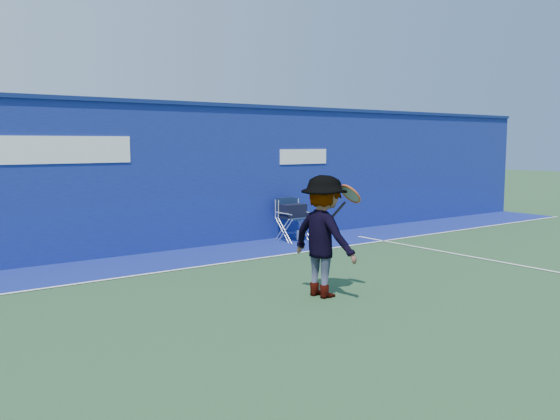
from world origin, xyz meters
TOP-DOWN VIEW (x-y plane):
  - ground at (0.00, 0.00)m, footprint 80.00×80.00m
  - stadium_wall at (-0.00, 5.20)m, footprint 24.00×0.50m
  - out_of_bounds_strip at (0.00, 4.10)m, footprint 24.00×1.80m
  - court_lines at (0.00, 0.60)m, footprint 24.00×12.00m
  - directors_chair_left at (2.93, 4.57)m, footprint 0.57×0.53m
  - directors_chair_right at (2.91, 4.44)m, footprint 0.57×0.51m
  - water_bottle at (3.04, 4.49)m, footprint 0.07×0.07m
  - tennis_player at (0.25, 0.34)m, footprint 0.93×1.20m

SIDE VIEW (x-z plane):
  - ground at x=0.00m, z-range 0.00..0.00m
  - out_of_bounds_strip at x=0.00m, z-range 0.00..0.01m
  - court_lines at x=0.00m, z-range 0.01..0.01m
  - water_bottle at x=3.04m, z-range 0.00..0.23m
  - directors_chair_right at x=2.91m, z-range -0.18..0.78m
  - directors_chair_left at x=2.93m, z-range -0.07..0.90m
  - tennis_player at x=0.25m, z-range 0.00..1.77m
  - stadium_wall at x=0.00m, z-range 0.01..3.09m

